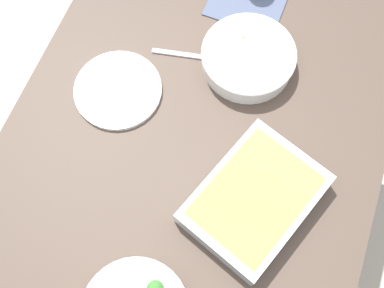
{
  "coord_description": "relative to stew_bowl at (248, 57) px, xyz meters",
  "views": [
    {
      "loc": [
        0.39,
        0.14,
        1.82
      ],
      "look_at": [
        0.0,
        0.0,
        0.74
      ],
      "focal_mm": 44.83,
      "sensor_mm": 36.0,
      "label": 1
    }
  ],
  "objects": [
    {
      "name": "ground_plane",
      "position": [
        0.26,
        -0.06,
        -0.77
      ],
      "size": [
        6.0,
        6.0,
        0.0
      ],
      "primitive_type": "plane",
      "color": "#B2A899"
    },
    {
      "name": "dining_table",
      "position": [
        0.26,
        -0.06,
        -0.12
      ],
      "size": [
        1.2,
        0.9,
        0.74
      ],
      "color": "#4C3D33",
      "rests_on": "ground_plane"
    },
    {
      "name": "stew_bowl",
      "position": [
        0.0,
        0.0,
        0.0
      ],
      "size": [
        0.24,
        0.24,
        0.06
      ],
      "color": "white",
      "rests_on": "dining_table"
    },
    {
      "name": "baking_dish",
      "position": [
        0.34,
        0.12,
        0.0
      ],
      "size": [
        0.36,
        0.31,
        0.06
      ],
      "color": "silver",
      "rests_on": "dining_table"
    },
    {
      "name": "side_plate",
      "position": [
        0.19,
        -0.28,
        -0.03
      ],
      "size": [
        0.22,
        0.22,
        0.01
      ],
      "primitive_type": "cylinder",
      "color": "white",
      "rests_on": "dining_table"
    },
    {
      "name": "spoon_by_stew",
      "position": [
        0.03,
        -0.13,
        -0.03
      ],
      "size": [
        0.05,
        0.18,
        0.01
      ],
      "color": "silver",
      "rests_on": "dining_table"
    }
  ]
}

